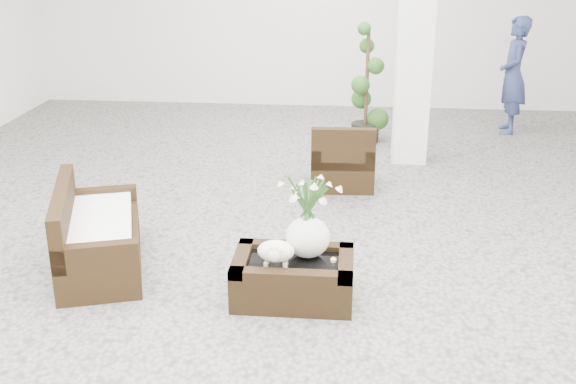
# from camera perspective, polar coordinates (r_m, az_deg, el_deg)

# --- Properties ---
(ground) EXTENTS (11.00, 11.00, 0.00)m
(ground) POSITION_cam_1_polar(r_m,az_deg,el_deg) (6.12, 0.09, -5.11)
(ground) COLOR gray
(ground) RESTS_ON ground
(column) EXTENTS (0.40, 0.40, 3.50)m
(column) POSITION_cam_1_polar(r_m,az_deg,el_deg) (8.37, 10.42, 14.07)
(column) COLOR white
(column) RESTS_ON ground
(coffee_table) EXTENTS (0.90, 0.60, 0.31)m
(coffee_table) POSITION_cam_1_polar(r_m,az_deg,el_deg) (5.38, 0.43, -7.12)
(coffee_table) COLOR black
(coffee_table) RESTS_ON ground
(sheep_figurine) EXTENTS (0.28, 0.23, 0.21)m
(sheep_figurine) POSITION_cam_1_polar(r_m,az_deg,el_deg) (5.18, -0.99, -5.01)
(sheep_figurine) COLOR white
(sheep_figurine) RESTS_ON coffee_table
(planter_narcissus) EXTENTS (0.44, 0.44, 0.80)m
(planter_narcissus) POSITION_cam_1_polar(r_m,az_deg,el_deg) (5.23, 1.64, -1.24)
(planter_narcissus) COLOR white
(planter_narcissus) RESTS_ON coffee_table
(tealight) EXTENTS (0.04, 0.04, 0.03)m
(tealight) POSITION_cam_1_polar(r_m,az_deg,el_deg) (5.30, 3.70, -5.50)
(tealight) COLOR white
(tealight) RESTS_ON coffee_table
(armchair) EXTENTS (0.70, 0.68, 0.72)m
(armchair) POSITION_cam_1_polar(r_m,az_deg,el_deg) (7.67, 4.43, 3.11)
(armchair) COLOR black
(armchair) RESTS_ON ground
(loveseat) EXTENTS (1.00, 1.45, 0.71)m
(loveseat) POSITION_cam_1_polar(r_m,az_deg,el_deg) (5.98, -15.11, -2.79)
(loveseat) COLOR black
(loveseat) RESTS_ON ground
(topiary) EXTENTS (0.41, 0.41, 1.53)m
(topiary) POSITION_cam_1_polar(r_m,az_deg,el_deg) (9.25, 6.41, 8.68)
(topiary) COLOR #244B18
(topiary) RESTS_ON ground
(shopper) EXTENTS (0.41, 0.60, 1.58)m
(shopper) POSITION_cam_1_polar(r_m,az_deg,el_deg) (10.10, 17.80, 8.99)
(shopper) COLOR navy
(shopper) RESTS_ON ground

